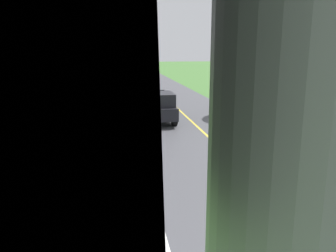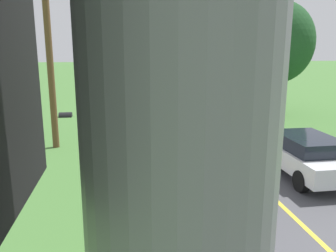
{
  "view_description": "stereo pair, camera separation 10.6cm",
  "coord_description": "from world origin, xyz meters",
  "px_view_note": "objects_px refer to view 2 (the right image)",
  "views": [
    {
      "loc": [
        0.07,
        24.47,
        4.24
      ],
      "look_at": [
        -1.96,
        11.46,
        1.29
      ],
      "focal_mm": 36.43,
      "sensor_mm": 36.0,
      "label": 1
    },
    {
      "loc": [
        -0.03,
        24.49,
        4.24
      ],
      "look_at": [
        -1.96,
        11.46,
        1.29
      ],
      "focal_mm": 36.43,
      "sensor_mm": 36.0,
      "label": 2
    }
  ],
  "objects_px": {
    "suitcase_carried": "(94,103)",
    "utility_pole_roadside": "(49,50)",
    "tree_far_side_near": "(278,43)",
    "sedan_mid_oncoming": "(304,153)",
    "hitchhiker_walking": "(100,93)",
    "pickup_truck_passing": "(157,105)"
  },
  "relations": [
    {
      "from": "suitcase_carried",
      "to": "sedan_mid_oncoming",
      "type": "relative_size",
      "value": 0.11
    },
    {
      "from": "hitchhiker_walking",
      "to": "sedan_mid_oncoming",
      "type": "bearing_deg",
      "value": 115.44
    },
    {
      "from": "hitchhiker_walking",
      "to": "suitcase_carried",
      "type": "relative_size",
      "value": 3.59
    },
    {
      "from": "sedan_mid_oncoming",
      "to": "hitchhiker_walking",
      "type": "bearing_deg",
      "value": -64.56
    },
    {
      "from": "tree_far_side_near",
      "to": "utility_pole_roadside",
      "type": "xyz_separation_m",
      "value": [
        13.11,
        6.07,
        -0.44
      ]
    },
    {
      "from": "tree_far_side_near",
      "to": "utility_pole_roadside",
      "type": "height_order",
      "value": "utility_pole_roadside"
    },
    {
      "from": "hitchhiker_walking",
      "to": "sedan_mid_oncoming",
      "type": "distance_m",
      "value": 17.86
    },
    {
      "from": "suitcase_carried",
      "to": "sedan_mid_oncoming",
      "type": "height_order",
      "value": "sedan_mid_oncoming"
    },
    {
      "from": "hitchhiker_walking",
      "to": "tree_far_side_near",
      "type": "relative_size",
      "value": 0.24
    },
    {
      "from": "suitcase_carried",
      "to": "utility_pole_roadside",
      "type": "xyz_separation_m",
      "value": [
        0.99,
        11.25,
        3.99
      ]
    },
    {
      "from": "pickup_truck_passing",
      "to": "sedan_mid_oncoming",
      "type": "relative_size",
      "value": 1.23
    },
    {
      "from": "utility_pole_roadside",
      "to": "tree_far_side_near",
      "type": "bearing_deg",
      "value": -155.17
    },
    {
      "from": "tree_far_side_near",
      "to": "utility_pole_roadside",
      "type": "bearing_deg",
      "value": 24.83
    },
    {
      "from": "tree_far_side_near",
      "to": "utility_pole_roadside",
      "type": "distance_m",
      "value": 14.46
    },
    {
      "from": "sedan_mid_oncoming",
      "to": "pickup_truck_passing",
      "type": "bearing_deg",
      "value": -67.9
    },
    {
      "from": "hitchhiker_walking",
      "to": "tree_far_side_near",
      "type": "xyz_separation_m",
      "value": [
        -11.71,
        5.28,
        3.69
      ]
    },
    {
      "from": "utility_pole_roadside",
      "to": "sedan_mid_oncoming",
      "type": "bearing_deg",
      "value": 152.24
    },
    {
      "from": "pickup_truck_passing",
      "to": "utility_pole_roadside",
      "type": "distance_m",
      "value": 7.87
    },
    {
      "from": "suitcase_carried",
      "to": "tree_far_side_near",
      "type": "height_order",
      "value": "tree_far_side_near"
    },
    {
      "from": "suitcase_carried",
      "to": "pickup_truck_passing",
      "type": "xyz_separation_m",
      "value": [
        -4.1,
        6.21,
        0.72
      ]
    },
    {
      "from": "suitcase_carried",
      "to": "tree_far_side_near",
      "type": "relative_size",
      "value": 0.07
    },
    {
      "from": "suitcase_carried",
      "to": "utility_pole_roadside",
      "type": "height_order",
      "value": "utility_pole_roadside"
    }
  ]
}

